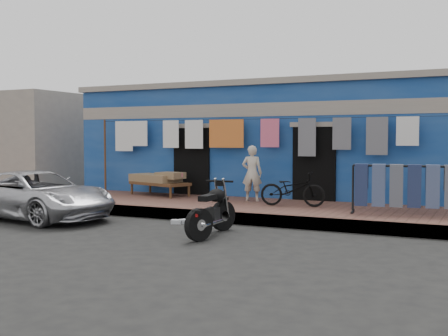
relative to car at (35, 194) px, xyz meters
The scene contains 15 objects.
ground 3.89m from the car, ahead, with size 80.00×80.00×0.00m, color black.
sidewalk 4.73m from the car, 35.38° to the left, with size 28.00×3.00×0.25m, color brown.
curb 4.07m from the car, 18.40° to the left, with size 28.00×0.10×0.25m, color gray.
building 7.82m from the car, 60.23° to the left, with size 12.20×5.20×3.36m.
neighbor_left 9.89m from the car, 136.77° to the left, with size 6.00×5.00×3.40m, color #9E9384.
clothesline 5.36m from the car, 49.83° to the left, with size 10.06×0.06×2.10m.
car is the anchor object (origin of this frame).
seated_person 5.12m from the car, 41.93° to the left, with size 0.50×0.33×1.38m, color beige.
bicycle 5.80m from the car, 29.40° to the left, with size 0.52×1.48×0.96m, color black.
motorcycle 4.52m from the car, ahead, with size 0.70×1.59×1.00m, color black, non-canonical shape.
charpoy 3.72m from the car, 74.54° to the left, with size 2.00×1.36×0.62m, color brown, non-canonical shape.
jeans_rack 7.98m from the car, 18.33° to the left, with size 2.24×0.75×1.05m, color black, non-canonical shape.
litter_a 3.32m from the car, 13.33° to the left, with size 0.20×0.16×0.09m, color silver.
litter_b 4.29m from the car, ahead, with size 0.14×0.11×0.07m, color silver.
litter_c 3.44m from the car, 15.84° to the left, with size 0.20×0.16×0.08m, color silver.
Camera 1 is at (5.39, -9.08, 1.80)m, focal length 45.00 mm.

